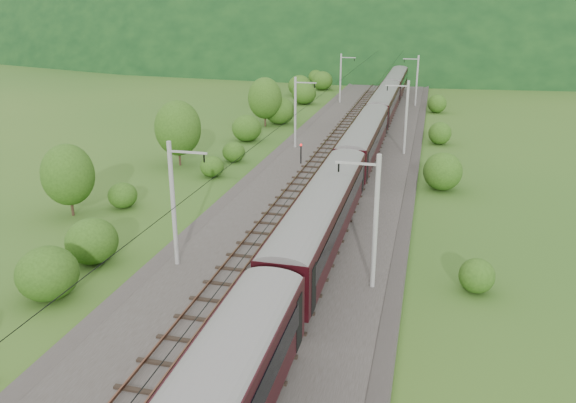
# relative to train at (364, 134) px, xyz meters

# --- Properties ---
(ground) EXTENTS (600.00, 600.00, 0.00)m
(ground) POSITION_rel_train_xyz_m (-2.40, -26.35, -3.50)
(ground) COLOR #275319
(ground) RESTS_ON ground
(railbed) EXTENTS (14.00, 220.00, 0.30)m
(railbed) POSITION_rel_train_xyz_m (-2.40, -16.35, -3.35)
(railbed) COLOR #38332D
(railbed) RESTS_ON ground
(track_left) EXTENTS (2.40, 220.00, 0.27)m
(track_left) POSITION_rel_train_xyz_m (-4.80, -16.35, -3.13)
(track_left) COLOR brown
(track_left) RESTS_ON railbed
(track_right) EXTENTS (2.40, 220.00, 0.27)m
(track_right) POSITION_rel_train_xyz_m (-0.00, -16.35, -3.13)
(track_right) COLOR brown
(track_right) RESTS_ON railbed
(catenary_left) EXTENTS (2.54, 192.28, 8.00)m
(catenary_left) POSITION_rel_train_xyz_m (-8.52, 5.65, 1.00)
(catenary_left) COLOR gray
(catenary_left) RESTS_ON railbed
(catenary_right) EXTENTS (2.54, 192.28, 8.00)m
(catenary_right) POSITION_rel_train_xyz_m (3.72, 5.65, 1.00)
(catenary_right) COLOR gray
(catenary_right) RESTS_ON railbed
(overhead_wires) EXTENTS (4.83, 198.00, 0.03)m
(overhead_wires) POSITION_rel_train_xyz_m (-2.40, -16.35, 3.60)
(overhead_wires) COLOR black
(overhead_wires) RESTS_ON ground
(mountain_main) EXTENTS (504.00, 360.00, 244.00)m
(mountain_main) POSITION_rel_train_xyz_m (-2.40, 233.65, -3.50)
(mountain_main) COLOR black
(mountain_main) RESTS_ON ground
(mountain_ridge) EXTENTS (336.00, 280.00, 132.00)m
(mountain_ridge) POSITION_rel_train_xyz_m (-122.40, 273.65, -3.50)
(mountain_ridge) COLOR black
(mountain_ridge) RESTS_ON ground
(train) EXTENTS (2.95, 164.57, 5.13)m
(train) POSITION_rel_train_xyz_m (0.00, 0.00, 0.00)
(train) COLOR black
(train) RESTS_ON ground
(hazard_post_near) EXTENTS (0.17, 0.17, 1.61)m
(hazard_post_near) POSITION_rel_train_xyz_m (-2.94, 11.08, -2.39)
(hazard_post_near) COLOR red
(hazard_post_near) RESTS_ON railbed
(hazard_post_far) EXTENTS (0.15, 0.15, 1.43)m
(hazard_post_far) POSITION_rel_train_xyz_m (-1.92, 22.50, -2.48)
(hazard_post_far) COLOR red
(hazard_post_far) RESTS_ON railbed
(signal) EXTENTS (0.23, 0.23, 2.08)m
(signal) POSITION_rel_train_xyz_m (-6.34, -1.14, -1.98)
(signal) COLOR black
(signal) RESTS_ON railbed
(vegetation_left) EXTENTS (13.51, 149.12, 6.82)m
(vegetation_left) POSITION_rel_train_xyz_m (-16.89, -0.13, -0.96)
(vegetation_left) COLOR #264913
(vegetation_left) RESTS_ON ground
(vegetation_right) EXTENTS (7.39, 101.32, 3.12)m
(vegetation_right) POSITION_rel_train_xyz_m (8.43, -7.03, -2.20)
(vegetation_right) COLOR #264913
(vegetation_right) RESTS_ON ground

